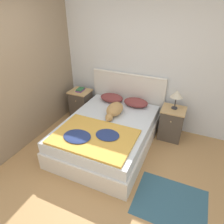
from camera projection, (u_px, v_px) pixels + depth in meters
The scene contains 14 objects.
ground_plane at pixel (85, 189), 2.91m from camera, with size 16.00×16.00×0.00m, color tan.
wall_back at pixel (136, 64), 3.95m from camera, with size 9.00×0.06×2.55m.
wall_side_left at pixel (36, 70), 3.65m from camera, with size 0.06×3.10×2.55m.
bed at pixel (108, 134), 3.65m from camera, with size 1.50×1.98×0.52m.
headboard at pixel (127, 97), 4.29m from camera, with size 1.58×0.06×1.10m.
nightstand_left at pixel (81, 104), 4.55m from camera, with size 0.44×0.42×0.64m.
nightstand_right at pixel (171, 123), 3.84m from camera, with size 0.44×0.42×0.64m.
pillow_left at pixel (112, 98), 4.18m from camera, with size 0.49×0.33×0.16m.
pillow_right at pixel (136, 102), 4.00m from camera, with size 0.49×0.33×0.16m.
quilt at pixel (93, 136), 3.11m from camera, with size 1.27×0.90×0.07m.
dog at pixel (114, 110), 3.69m from camera, with size 0.28×0.64×0.22m.
book_stack at pixel (80, 90), 4.39m from camera, with size 0.15×0.24×0.05m.
table_lamp at pixel (177, 95), 3.56m from camera, with size 0.22×0.22×0.36m.
rug at pixel (170, 202), 2.72m from camera, with size 0.95×0.78×0.00m.
Camera 1 is at (1.16, -1.62, 2.43)m, focal length 32.00 mm.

